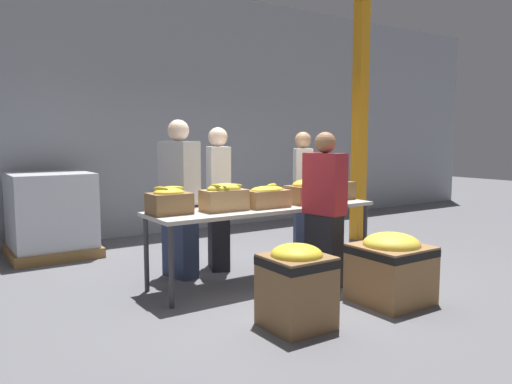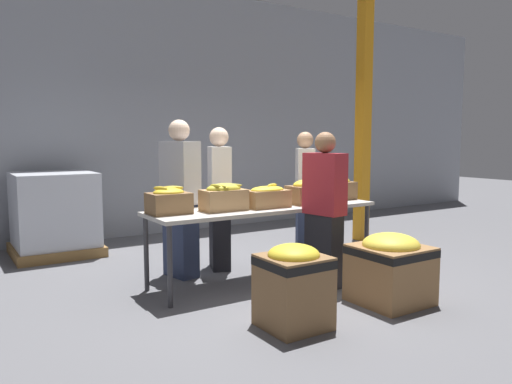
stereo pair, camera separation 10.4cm
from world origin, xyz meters
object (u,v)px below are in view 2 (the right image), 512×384
at_px(volunteer_1, 324,211).
at_px(volunteer_2, 305,194).
at_px(support_pillar, 363,109).
at_px(banana_box_3, 308,191).
at_px(banana_box_0, 169,201).
at_px(pallet_stack_0, 55,215).
at_px(banana_box_4, 336,188).
at_px(sorting_table, 265,212).
at_px(banana_box_2, 267,196).
at_px(donation_bin_0, 293,283).
at_px(volunteer_3, 180,200).
at_px(volunteer_0, 219,199).
at_px(banana_box_1, 224,197).
at_px(donation_bin_1, 390,266).

height_order(volunteer_1, volunteer_2, volunteer_2).
relative_size(volunteer_1, support_pillar, 0.41).
height_order(banana_box_3, volunteer_1, volunteer_1).
relative_size(banana_box_0, support_pillar, 0.10).
xyz_separation_m(banana_box_0, pallet_stack_0, (-0.62, 2.44, -0.40)).
height_order(banana_box_0, banana_box_4, banana_box_4).
distance_m(banana_box_4, pallet_stack_0, 3.74).
height_order(sorting_table, banana_box_2, banana_box_2).
distance_m(volunteer_2, donation_bin_0, 2.71).
distance_m(banana_box_2, volunteer_3, 1.00).
relative_size(sorting_table, banana_box_4, 5.98).
distance_m(banana_box_4, volunteer_3, 1.89).
distance_m(volunteer_2, support_pillar, 1.80).
relative_size(volunteer_1, volunteer_2, 0.99).
bearing_deg(banana_box_3, volunteer_0, 135.53).
bearing_deg(pallet_stack_0, donation_bin_0, -73.69).
relative_size(banana_box_1, volunteer_3, 0.26).
bearing_deg(sorting_table, banana_box_4, 2.84).
distance_m(banana_box_4, volunteer_0, 1.42).
bearing_deg(banana_box_2, donation_bin_1, -64.60).
relative_size(banana_box_4, volunteer_1, 0.27).
bearing_deg(volunteer_0, banana_box_3, 65.99).
bearing_deg(banana_box_3, banana_box_4, 12.00).
bearing_deg(volunteer_0, pallet_stack_0, -120.06).
distance_m(banana_box_1, banana_box_4, 1.61).
bearing_deg(donation_bin_0, support_pillar, 37.25).
bearing_deg(donation_bin_0, banana_box_3, 47.44).
xyz_separation_m(banana_box_2, donation_bin_1, (0.58, -1.23, -0.58)).
xyz_separation_m(sorting_table, banana_box_0, (-1.09, 0.08, 0.19)).
bearing_deg(banana_box_2, banana_box_1, 174.37).
height_order(sorting_table, volunteer_3, volunteer_3).
bearing_deg(sorting_table, banana_box_1, -176.67).
relative_size(banana_box_1, pallet_stack_0, 0.41).
bearing_deg(support_pillar, banana_box_2, -156.20).
xyz_separation_m(banana_box_2, volunteer_1, (0.40, -0.48, -0.13)).
height_order(banana_box_1, donation_bin_0, banana_box_1).
height_order(donation_bin_1, support_pillar, support_pillar).
distance_m(banana_box_1, pallet_stack_0, 2.84).
relative_size(banana_box_1, volunteer_1, 0.28).
xyz_separation_m(banana_box_3, volunteer_3, (-1.29, 0.67, -0.08)).
height_order(banana_box_0, banana_box_1, banana_box_1).
xyz_separation_m(volunteer_1, volunteer_2, (0.76, 1.29, 0.01)).
xyz_separation_m(banana_box_4, donation_bin_1, (-0.52, -1.36, -0.61)).
relative_size(volunteer_1, pallet_stack_0, 1.47).
distance_m(banana_box_3, donation_bin_1, 1.39).
relative_size(donation_bin_0, pallet_stack_0, 0.63).
bearing_deg(banana_box_0, volunteer_2, 16.46).
distance_m(sorting_table, volunteer_2, 1.36).
distance_m(volunteer_3, support_pillar, 3.41).
bearing_deg(volunteer_3, volunteer_1, 31.48).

